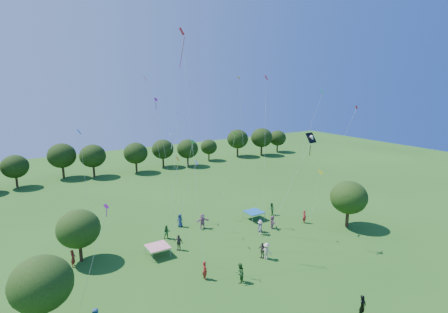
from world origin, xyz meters
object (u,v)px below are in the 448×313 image
near_tree_west (41,284)px  man_in_black (362,306)px  red_high_kite (185,72)px  near_tree_north (78,229)px  pirate_kite (310,140)px  tent_blue (254,212)px  near_tree_east (349,197)px  tent_red_stripe (158,246)px

near_tree_west → man_in_black: 24.02m
man_in_black → red_high_kite: size_ratio=0.08×
near_tree_west → man_in_black: (20.89, -11.53, -2.74)m
near_tree_north → pirate_kite: pirate_kite is taller
pirate_kite → red_high_kite: (-11.99, 4.94, 6.82)m
tent_blue → near_tree_east: bearing=-43.8°
red_high_kite → near_tree_west: bearing=-161.5°
pirate_kite → red_high_kite: red_high_kite is taller
near_tree_west → near_tree_north: 10.06m
near_tree_north → man_in_black: 26.80m
tent_red_stripe → tent_blue: (14.49, 2.62, 0.00)m
near_tree_north → tent_blue: bearing=-1.3°
man_in_black → near_tree_west: bearing=143.6°
near_tree_east → red_high_kite: bearing=168.2°
near_tree_west → red_high_kite: 21.19m
near_tree_east → tent_blue: near_tree_east is taller
near_tree_east → near_tree_north: bearing=163.9°
tent_red_stripe → red_high_kite: (2.99, -1.34, 17.70)m
tent_red_stripe → tent_blue: bearing=10.3°
near_tree_east → tent_red_stripe: size_ratio=2.68×
tent_blue → red_high_kite: (-11.51, -3.96, 17.70)m
tent_red_stripe → pirate_kite: size_ratio=0.19×
near_tree_west → pirate_kite: bearing=-0.5°
near_tree_north → pirate_kite: 25.37m
near_tree_east → man_in_black: size_ratio=3.26×
near_tree_east → tent_blue: (-8.46, 8.13, -2.82)m
man_in_black → red_high_kite: red_high_kite is taller
tent_blue → red_high_kite: 21.48m
near_tree_north → tent_red_stripe: 8.08m
near_tree_east → red_high_kite: size_ratio=0.27×
near_tree_east → pirate_kite: 11.36m
pirate_kite → tent_red_stripe: bearing=157.3°
tent_blue → man_in_black: 20.76m
tent_red_stripe → tent_blue: size_ratio=1.00×
near_tree_north → man_in_black: near_tree_north is taller
pirate_kite → near_tree_west: bearing=179.5°
near_tree_west → near_tree_north: bearing=66.0°
near_tree_east → tent_red_stripe: 23.77m
near_tree_east → tent_red_stripe: near_tree_east is taller
near_tree_north → red_high_kite: red_high_kite is taller
near_tree_west → near_tree_east: size_ratio=0.96×
near_tree_east → pirate_kite: bearing=-174.4°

